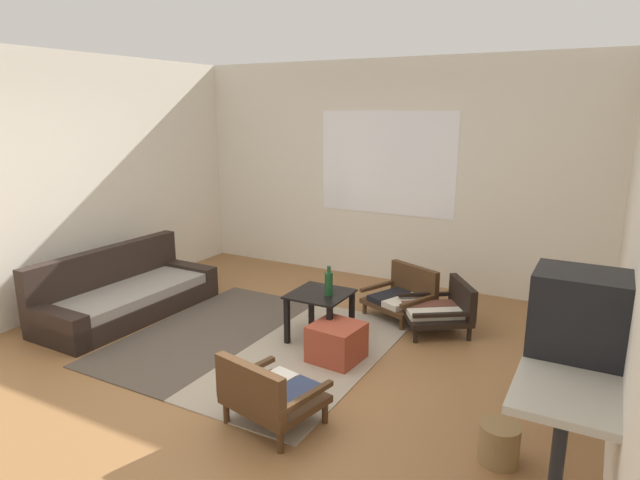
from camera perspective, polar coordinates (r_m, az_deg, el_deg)
ground_plane at (r=4.54m, az=-8.19°, el=-14.26°), size 7.80×7.80×0.00m
far_wall_with_window at (r=6.75m, az=7.19°, el=7.10°), size 5.60×0.13×2.70m
side_wall_left at (r=6.23m, az=-27.01°, el=5.14°), size 0.12×6.60×2.70m
area_rug at (r=5.13m, az=-6.83°, el=-10.72°), size 2.29×2.35×0.01m
couch at (r=6.07m, az=-19.92°, el=-5.51°), size 0.82×1.91×0.69m
coffee_table at (r=5.04m, az=-0.00°, el=-6.73°), size 0.52×0.53×0.46m
armchair_by_window at (r=5.72m, az=8.79°, el=-5.74°), size 0.78×0.74×0.51m
armchair_striped_foreground at (r=3.80m, az=-5.50°, el=-15.81°), size 0.70×0.64×0.52m
armchair_corner at (r=5.42m, az=12.76°, el=-7.07°), size 0.83×0.83×0.49m
ottoman_orange at (r=4.72m, az=1.77°, el=-10.78°), size 0.44×0.44×0.33m
console_shelf at (r=3.32m, az=25.30°, el=-11.41°), size 0.47×1.66×0.88m
crt_television at (r=3.11m, az=25.70°, el=-6.95°), size 0.46×0.38×0.44m
clay_vase at (r=3.62m, az=26.10°, el=-5.69°), size 0.25×0.25×0.33m
glass_bottle at (r=4.91m, az=0.94°, el=-4.57°), size 0.07×0.07×0.28m
wicker_basket at (r=3.71m, az=18.39°, el=-19.70°), size 0.25×0.25×0.25m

